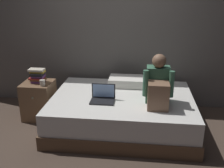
# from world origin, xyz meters

# --- Properties ---
(ground_plane) EXTENTS (8.00, 8.00, 0.00)m
(ground_plane) POSITION_xyz_m (0.00, 0.00, 0.00)
(ground_plane) COLOR #47382D
(wall_back) EXTENTS (5.60, 0.10, 2.70)m
(wall_back) POSITION_xyz_m (0.00, 1.20, 1.35)
(wall_back) COLOR #605B56
(wall_back) RESTS_ON ground_plane
(bed) EXTENTS (2.00, 1.50, 0.48)m
(bed) POSITION_xyz_m (0.20, 0.30, 0.24)
(bed) COLOR brown
(bed) RESTS_ON ground_plane
(nightstand) EXTENTS (0.44, 0.46, 0.57)m
(nightstand) POSITION_xyz_m (-1.10, 0.46, 0.29)
(nightstand) COLOR brown
(nightstand) RESTS_ON ground_plane
(person_sitting) EXTENTS (0.39, 0.44, 0.66)m
(person_sitting) POSITION_xyz_m (0.67, 0.09, 0.73)
(person_sitting) COLOR #38664C
(person_sitting) RESTS_ON bed
(laptop) EXTENTS (0.32, 0.23, 0.22)m
(laptop) POSITION_xyz_m (-0.05, 0.11, 0.53)
(laptop) COLOR black
(laptop) RESTS_ON bed
(pillow) EXTENTS (0.56, 0.36, 0.13)m
(pillow) POSITION_xyz_m (0.24, 0.75, 0.54)
(pillow) COLOR silver
(pillow) RESTS_ON bed
(book_stack) EXTENTS (0.23, 0.17, 0.21)m
(book_stack) POSITION_xyz_m (-1.09, 0.48, 0.68)
(book_stack) COLOR #703D84
(book_stack) RESTS_ON nightstand
(mug) EXTENTS (0.08, 0.08, 0.09)m
(mug) POSITION_xyz_m (-0.97, 0.34, 0.62)
(mug) COLOR #BCB2A3
(mug) RESTS_ON nightstand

